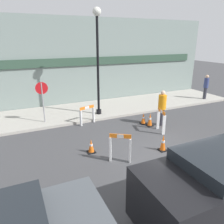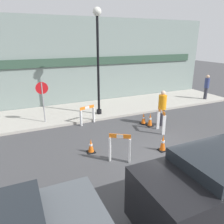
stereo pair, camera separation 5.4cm
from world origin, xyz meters
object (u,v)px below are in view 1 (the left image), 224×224
(streetlamp_post, at_px, (98,49))
(stop_sign, at_px, (42,96))
(person_pedestrian, at_px, (206,86))
(person_worker, at_px, (162,107))

(streetlamp_post, bearing_deg, stop_sign, -178.72)
(stop_sign, bearing_deg, person_pedestrian, -175.88)
(person_pedestrian, bearing_deg, person_worker, 1.01)
(streetlamp_post, relative_size, person_pedestrian, 3.27)
(stop_sign, bearing_deg, streetlamp_post, -174.42)
(person_worker, relative_size, person_pedestrian, 1.06)
(streetlamp_post, xyz_separation_m, person_worker, (2.36, -2.62, -2.72))
(person_worker, bearing_deg, stop_sign, -31.54)
(person_worker, bearing_deg, streetlamp_post, -54.04)
(streetlamp_post, distance_m, person_pedestrian, 8.42)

